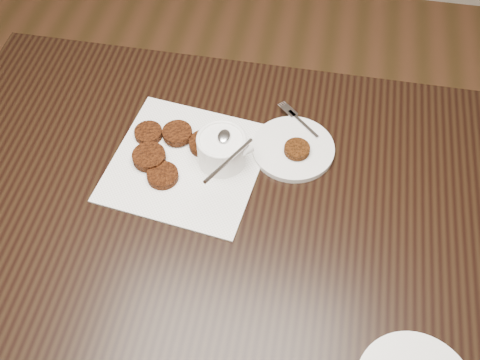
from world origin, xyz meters
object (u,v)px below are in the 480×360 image
(table, at_px, (223,277))
(plate_with_patty, at_px, (293,147))
(napkin, at_px, (186,163))
(sauce_ramekin, at_px, (221,139))

(table, distance_m, plate_with_patty, 0.44)
(table, height_order, napkin, napkin)
(table, relative_size, napkin, 4.08)
(napkin, bearing_deg, table, -38.92)
(sauce_ramekin, bearing_deg, plate_with_patty, 21.36)
(napkin, xyz_separation_m, plate_with_patty, (0.22, 0.08, 0.01))
(plate_with_patty, bearing_deg, napkin, -160.71)
(table, xyz_separation_m, plate_with_patty, (0.14, 0.15, 0.39))
(napkin, xyz_separation_m, sauce_ramekin, (0.07, 0.02, 0.07))
(sauce_ramekin, bearing_deg, table, -82.93)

